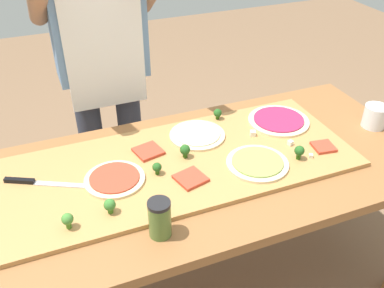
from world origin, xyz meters
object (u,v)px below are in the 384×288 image
(chefs_knife, at_px, (36,182))
(pizza_whole_tomato_red, at_px, (115,179))
(pizza_slice_far_right, at_px, (191,178))
(broccoli_floret_front_mid, at_px, (156,203))
(pizza_whole_beet_magenta, at_px, (279,120))
(broccoli_floret_front_left, at_px, (68,220))
(pizza_whole_pesto_green, at_px, (257,163))
(cook_center, at_px, (102,55))
(flour_cup, at_px, (375,118))
(broccoli_floret_back_right, at_px, (299,151))
(broccoli_floret_center_left, at_px, (110,205))
(broccoli_floret_back_mid, at_px, (157,167))
(cheese_crumble_a, at_px, (253,133))
(pizza_slice_near_right, at_px, (323,147))
(prep_table, at_px, (195,187))
(broccoli_floret_front_right, at_px, (218,113))
(pizza_whole_cheese_artichoke, at_px, (197,135))
(cheese_crumble_c, at_px, (290,143))
(broccoli_floret_center_right, at_px, (185,150))
(pizza_slice_far_left, at_px, (148,151))
(sauce_jar, at_px, (160,219))

(chefs_knife, xyz_separation_m, pizza_whole_tomato_red, (0.26, -0.09, 0.00))
(pizza_slice_far_right, relative_size, broccoli_floret_front_mid, 2.40)
(pizza_whole_beet_magenta, xyz_separation_m, broccoli_floret_front_left, (-0.95, -0.31, 0.03))
(pizza_whole_pesto_green, height_order, cook_center, cook_center)
(flour_cup, bearing_deg, broccoli_floret_back_right, -166.77)
(broccoli_floret_center_left, distance_m, flour_cup, 1.20)
(chefs_knife, height_order, pizza_whole_beet_magenta, same)
(broccoli_floret_back_mid, bearing_deg, cheese_crumble_a, 11.80)
(chefs_knife, distance_m, pizza_slice_near_right, 1.10)
(broccoli_floret_back_right, bearing_deg, prep_table, 163.58)
(broccoli_floret_center_left, height_order, broccoli_floret_front_right, broccoli_floret_center_left)
(broccoli_floret_front_right, xyz_separation_m, broccoli_floret_front_left, (-0.71, -0.44, 0.01))
(prep_table, bearing_deg, broccoli_floret_front_left, -162.13)
(pizza_whole_cheese_artichoke, bearing_deg, flour_cup, -13.65)
(chefs_knife, height_order, cheese_crumble_c, cheese_crumble_c)
(cook_center, bearing_deg, pizza_whole_cheese_artichoke, -59.49)
(broccoli_floret_front_mid, height_order, broccoli_floret_center_right, broccoli_floret_center_right)
(prep_table, distance_m, broccoli_floret_front_left, 0.54)
(flour_cup, bearing_deg, pizza_whole_tomato_red, 178.74)
(pizza_slice_far_left, bearing_deg, broccoli_floret_front_right, 20.42)
(pizza_whole_beet_magenta, xyz_separation_m, broccoli_floret_front_mid, (-0.67, -0.33, 0.02))
(pizza_whole_beet_magenta, relative_size, pizza_slice_near_right, 3.26)
(pizza_slice_near_right, bearing_deg, chefs_knife, 169.84)
(broccoli_floret_center_right, distance_m, cheese_crumble_c, 0.43)
(pizza_whole_cheese_artichoke, relative_size, pizza_slice_far_left, 2.32)
(pizza_slice_far_left, bearing_deg, chefs_knife, -175.25)
(broccoli_floret_front_mid, distance_m, broccoli_floret_center_right, 0.31)
(broccoli_floret_back_right, bearing_deg, cheese_crumble_a, 111.74)
(chefs_knife, xyz_separation_m, broccoli_floret_back_mid, (0.42, -0.10, 0.02))
(pizza_slice_far_left, relative_size, cheese_crumble_a, 4.52)
(pizza_whole_tomato_red, height_order, pizza_slice_far_left, pizza_whole_tomato_red)
(pizza_slice_far_right, bearing_deg, broccoli_floret_front_right, 52.84)
(pizza_slice_far_right, xyz_separation_m, broccoli_floret_front_right, (0.27, 0.35, 0.02))
(broccoli_floret_back_mid, distance_m, sauce_jar, 0.29)
(broccoli_floret_back_mid, bearing_deg, broccoli_floret_center_right, 23.16)
(prep_table, xyz_separation_m, pizza_whole_pesto_green, (0.22, -0.09, 0.12))
(pizza_whole_cheese_artichoke, xyz_separation_m, broccoli_floret_front_left, (-0.57, -0.34, 0.03))
(pizza_slice_far_right, bearing_deg, pizza_slice_near_right, -1.06)
(broccoli_floret_back_right, relative_size, flour_cup, 0.58)
(broccoli_floret_back_mid, bearing_deg, pizza_whole_beet_magenta, 13.94)
(pizza_whole_cheese_artichoke, distance_m, cheese_crumble_c, 0.38)
(prep_table, distance_m, pizza_slice_near_right, 0.54)
(pizza_whole_cheese_artichoke, xyz_separation_m, pizza_whole_beet_magenta, (0.38, -0.02, -0.00))
(pizza_whole_pesto_green, distance_m, cheese_crumble_a, 0.20)
(pizza_whole_pesto_green, bearing_deg, flour_cup, 7.42)
(broccoli_floret_center_right, bearing_deg, cheese_crumble_a, 6.69)
(pizza_whole_pesto_green, distance_m, pizza_whole_beet_magenta, 0.34)
(chefs_knife, relative_size, flour_cup, 2.98)
(broccoli_floret_front_mid, bearing_deg, broccoli_floret_back_right, 6.09)
(broccoli_floret_front_right, distance_m, broccoli_floret_front_mid, 0.63)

